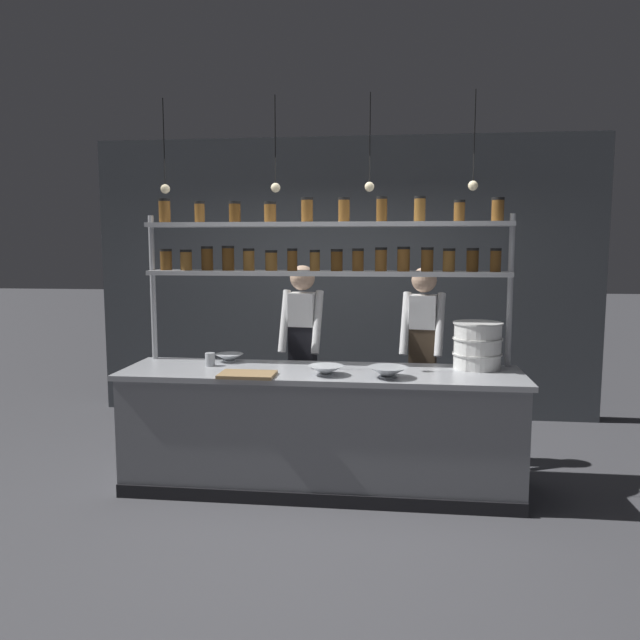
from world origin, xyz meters
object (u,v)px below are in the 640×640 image
(cutting_board, at_px, (247,375))
(chef_center, at_px, (423,351))
(spice_shelf_unit, at_px, (325,254))
(prep_bowl_near_left, at_px, (229,358))
(prep_bowl_center_back, at_px, (388,372))
(chef_left, at_px, (303,348))
(prep_bowl_center_front, at_px, (326,370))
(serving_cup_front, at_px, (210,359))
(container_stack, at_px, (477,345))

(cutting_board, bearing_deg, chef_center, 37.20)
(spice_shelf_unit, height_order, prep_bowl_near_left, spice_shelf_unit)
(prep_bowl_center_back, bearing_deg, chef_center, 72.62)
(chef_center, bearing_deg, chef_left, -167.84)
(prep_bowl_center_back, bearing_deg, prep_bowl_near_left, 159.89)
(prep_bowl_near_left, distance_m, prep_bowl_center_front, 0.94)
(chef_left, height_order, serving_cup_front, chef_left)
(chef_center, xyz_separation_m, prep_bowl_center_front, (-0.74, -0.88, -0.01))
(chef_left, distance_m, prep_bowl_near_left, 0.68)
(serving_cup_front, bearing_deg, prep_bowl_near_left, 62.25)
(container_stack, bearing_deg, prep_bowl_center_back, -147.60)
(cutting_board, bearing_deg, prep_bowl_center_front, 10.31)
(spice_shelf_unit, xyz_separation_m, container_stack, (1.19, -0.10, -0.69))
(cutting_board, height_order, prep_bowl_center_front, prep_bowl_center_front)
(container_stack, bearing_deg, spice_shelf_unit, 175.03)
(prep_bowl_center_front, xyz_separation_m, prep_bowl_center_back, (0.45, -0.04, 0.00))
(chef_left, relative_size, container_stack, 4.45)
(spice_shelf_unit, height_order, chef_center, spice_shelf_unit)
(spice_shelf_unit, relative_size, chef_center, 1.73)
(chef_left, height_order, container_stack, chef_left)
(prep_bowl_center_front, bearing_deg, serving_cup_front, 165.69)
(container_stack, xyz_separation_m, cutting_board, (-1.68, -0.49, -0.17))
(chef_left, xyz_separation_m, container_stack, (1.42, -0.45, 0.12))
(cutting_board, distance_m, prep_bowl_near_left, 0.60)
(spice_shelf_unit, relative_size, serving_cup_front, 28.18)
(chef_left, relative_size, prep_bowl_near_left, 7.29)
(cutting_board, bearing_deg, chef_left, 74.38)
(prep_bowl_center_front, height_order, prep_bowl_center_back, prep_bowl_center_back)
(prep_bowl_near_left, bearing_deg, serving_cup_front, -117.75)
(container_stack, height_order, cutting_board, container_stack)
(container_stack, bearing_deg, prep_bowl_center_front, -160.74)
(chef_center, height_order, prep_bowl_center_front, chef_center)
(serving_cup_front, bearing_deg, container_stack, 4.25)
(chef_left, bearing_deg, serving_cup_front, -130.83)
(cutting_board, distance_m, serving_cup_front, 0.51)
(spice_shelf_unit, xyz_separation_m, chef_left, (-0.23, 0.35, -0.82))
(spice_shelf_unit, xyz_separation_m, prep_bowl_center_front, (0.06, -0.50, -0.84))
(prep_bowl_center_front, bearing_deg, prep_bowl_center_back, -4.58)
(serving_cup_front, bearing_deg, cutting_board, -41.99)
(chef_left, xyz_separation_m, cutting_board, (-0.26, -0.95, -0.04))
(spice_shelf_unit, xyz_separation_m, prep_bowl_near_left, (-0.77, -0.06, -0.84))
(container_stack, bearing_deg, prep_bowl_near_left, 178.78)
(chef_left, xyz_separation_m, prep_bowl_center_front, (0.30, -0.84, -0.02))
(spice_shelf_unit, distance_m, cutting_board, 1.16)
(spice_shelf_unit, distance_m, prep_bowl_center_front, 0.98)
(chef_center, relative_size, serving_cup_front, 16.25)
(prep_bowl_center_front, bearing_deg, container_stack, 19.26)
(chef_center, distance_m, prep_bowl_center_front, 1.15)
(serving_cup_front, bearing_deg, prep_bowl_center_back, -11.23)
(prep_bowl_center_front, bearing_deg, prep_bowl_near_left, 152.53)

